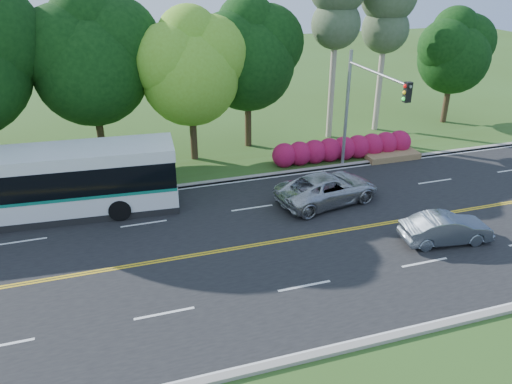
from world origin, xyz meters
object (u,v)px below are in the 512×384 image
object	(u,v)px
traffic_signal	(364,99)
suv	(328,188)
sedan	(446,229)
transit_bus	(39,185)

from	to	relation	value
traffic_signal	suv	xyz separation A→B (m)	(-3.02, -2.40, -3.88)
sedan	transit_bus	bearing A→B (deg)	72.26
traffic_signal	suv	size ratio (longest dim) A/B	1.26
traffic_signal	transit_bus	xyz separation A→B (m)	(-17.08, 0.38, -2.96)
traffic_signal	sedan	distance (m)	8.67
sedan	suv	world-z (taller)	suv
suv	traffic_signal	bearing A→B (deg)	-62.17
transit_bus	traffic_signal	bearing A→B (deg)	2.87
transit_bus	sedan	distance (m)	19.23
traffic_signal	transit_bus	distance (m)	17.34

